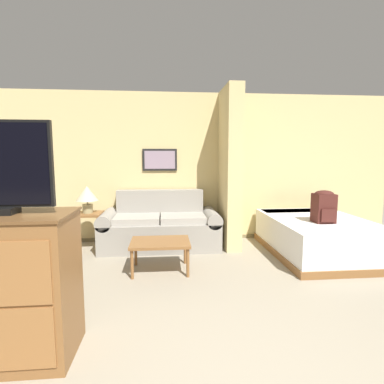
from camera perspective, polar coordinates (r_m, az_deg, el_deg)
wall_back at (r=5.39m, az=0.65°, el=4.64°), size 7.24×0.16×2.60m
wall_partition_pillar at (r=5.00m, az=7.20°, el=4.48°), size 0.24×0.86×2.60m
couch at (r=5.02m, az=-6.05°, el=-6.65°), size 1.94×0.84×0.92m
coffee_table at (r=3.99m, az=-6.07°, el=-9.88°), size 0.77×0.56×0.40m
side_table at (r=5.09m, az=-19.18°, el=-4.97°), size 0.44×0.44×0.60m
table_lamp at (r=5.03m, az=-19.35°, el=-0.56°), size 0.34×0.34×0.43m
tv_dresser at (r=2.67m, az=-32.16°, el=-15.16°), size 1.00×0.56×1.09m
bed at (r=5.06m, az=22.71°, el=-7.67°), size 1.41×1.90×0.55m
backpack at (r=4.70m, az=23.82°, el=-2.44°), size 0.28×0.27×0.47m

